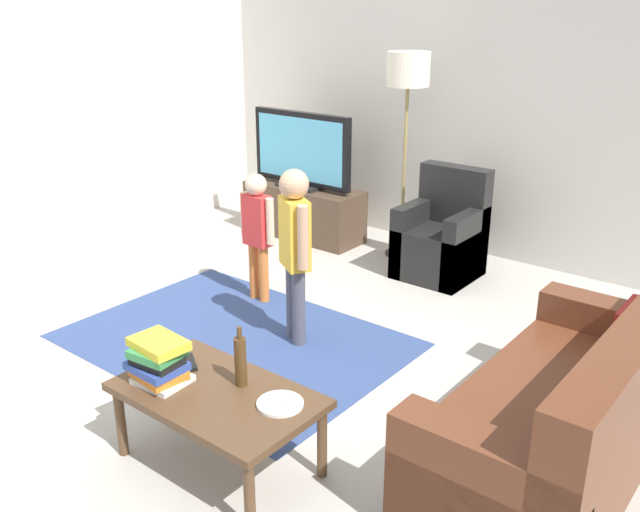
# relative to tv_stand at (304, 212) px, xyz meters

# --- Properties ---
(ground) EXTENTS (7.80, 7.80, 0.00)m
(ground) POSITION_rel_tv_stand_xyz_m (1.56, -2.30, -0.24)
(ground) COLOR #B2ADA3
(wall_back) EXTENTS (6.00, 0.12, 2.70)m
(wall_back) POSITION_rel_tv_stand_xyz_m (1.56, 0.70, 1.11)
(wall_back) COLOR silver
(wall_back) RESTS_ON ground
(area_rug) EXTENTS (2.20, 1.60, 0.01)m
(area_rug) POSITION_rel_tv_stand_xyz_m (1.05, -1.99, -0.24)
(area_rug) COLOR #33477A
(area_rug) RESTS_ON ground
(tv_stand) EXTENTS (1.20, 0.44, 0.50)m
(tv_stand) POSITION_rel_tv_stand_xyz_m (0.00, 0.00, 0.00)
(tv_stand) COLOR #4C3828
(tv_stand) RESTS_ON ground
(tv) EXTENTS (1.10, 0.28, 0.71)m
(tv) POSITION_rel_tv_stand_xyz_m (0.00, -0.02, 0.60)
(tv) COLOR black
(tv) RESTS_ON tv_stand
(couch) EXTENTS (0.80, 1.80, 0.86)m
(couch) POSITION_rel_tv_stand_xyz_m (3.32, -1.96, 0.05)
(couch) COLOR brown
(couch) RESTS_ON ground
(armchair) EXTENTS (0.60, 0.60, 0.90)m
(armchair) POSITION_rel_tv_stand_xyz_m (1.54, -0.04, 0.05)
(armchair) COLOR black
(armchair) RESTS_ON ground
(floor_lamp) EXTENTS (0.36, 0.36, 1.78)m
(floor_lamp) POSITION_rel_tv_stand_xyz_m (1.02, 0.15, 1.30)
(floor_lamp) COLOR #262626
(floor_lamp) RESTS_ON ground
(child_near_tv) EXTENTS (0.33, 0.16, 0.99)m
(child_near_tv) POSITION_rel_tv_stand_xyz_m (0.70, -1.38, 0.35)
(child_near_tv) COLOR orange
(child_near_tv) RESTS_ON ground
(child_center) EXTENTS (0.35, 0.25, 1.19)m
(child_center) POSITION_rel_tv_stand_xyz_m (1.37, -1.72, 0.47)
(child_center) COLOR #4C4C59
(child_center) RESTS_ON ground
(coffee_table) EXTENTS (1.00, 0.60, 0.42)m
(coffee_table) POSITION_rel_tv_stand_xyz_m (1.94, -2.98, 0.13)
(coffee_table) COLOR #513823
(coffee_table) RESTS_ON ground
(book_stack) EXTENTS (0.29, 0.25, 0.24)m
(book_stack) POSITION_rel_tv_stand_xyz_m (1.67, -3.10, 0.29)
(book_stack) COLOR white
(book_stack) RESTS_ON coffee_table
(bottle) EXTENTS (0.06, 0.06, 0.31)m
(bottle) POSITION_rel_tv_stand_xyz_m (1.99, -2.86, 0.31)
(bottle) COLOR #4C3319
(bottle) RESTS_ON coffee_table
(tv_remote) EXTENTS (0.17, 0.13, 0.02)m
(tv_remote) POSITION_rel_tv_stand_xyz_m (1.64, -2.88, 0.19)
(tv_remote) COLOR black
(tv_remote) RESTS_ON coffee_table
(plate) EXTENTS (0.22, 0.22, 0.02)m
(plate) POSITION_rel_tv_stand_xyz_m (2.26, -2.88, 0.18)
(plate) COLOR white
(plate) RESTS_ON coffee_table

